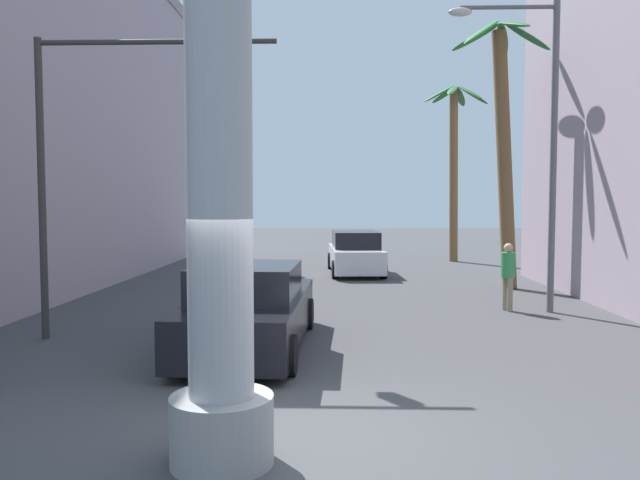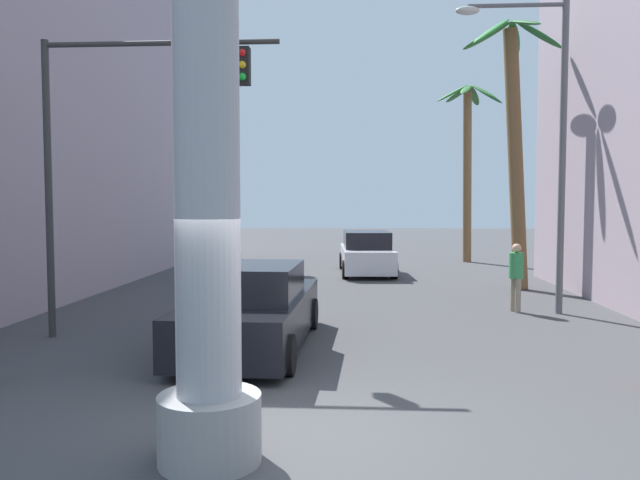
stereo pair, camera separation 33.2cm
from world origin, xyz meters
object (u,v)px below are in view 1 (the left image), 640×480
at_px(car_lead, 250,311).
at_px(car_far, 355,253).
at_px(traffic_light_mast, 113,129).
at_px(palm_tree_far_right, 454,153).
at_px(street_lamp, 537,126).
at_px(palm_tree_mid_right, 503,136).
at_px(pedestrian_mid_right, 508,272).

bearing_deg(car_lead, car_far, 79.54).
xyz_separation_m(traffic_light_mast, palm_tree_far_right, (9.32, 15.81, 0.72)).
bearing_deg(car_far, car_lead, -100.46).
bearing_deg(car_lead, street_lamp, 32.18).
bearing_deg(palm_tree_mid_right, traffic_light_mast, -141.07).
bearing_deg(street_lamp, car_far, 117.26).
distance_m(street_lamp, palm_tree_far_right, 12.59).
relative_size(street_lamp, palm_tree_far_right, 0.95).
bearing_deg(palm_tree_mid_right, pedestrian_mid_right, -102.25).
relative_size(traffic_light_mast, pedestrian_mid_right, 3.49).
bearing_deg(pedestrian_mid_right, car_lead, -144.23).
xyz_separation_m(traffic_light_mast, palm_tree_mid_right, (9.29, 7.51, 0.62)).
bearing_deg(pedestrian_mid_right, palm_tree_far_right, 85.78).
height_order(car_lead, palm_tree_far_right, palm_tree_far_right).
height_order(street_lamp, car_lead, street_lamp).
bearing_deg(palm_tree_mid_right, street_lamp, -94.20).
bearing_deg(traffic_light_mast, car_far, 66.36).
distance_m(street_lamp, traffic_light_mast, 9.55).
bearing_deg(palm_tree_mid_right, palm_tree_far_right, 89.84).
xyz_separation_m(car_far, pedestrian_mid_right, (3.51, -7.78, 0.23)).
relative_size(car_far, pedestrian_mid_right, 2.82).
height_order(traffic_light_mast, car_lead, traffic_light_mast).
height_order(car_lead, car_far, same).
xyz_separation_m(palm_tree_far_right, pedestrian_mid_right, (-0.92, -12.42, -3.79)).
bearing_deg(car_far, pedestrian_mid_right, -65.73).
height_order(street_lamp, pedestrian_mid_right, street_lamp).
bearing_deg(pedestrian_mid_right, traffic_light_mast, -158.02).
bearing_deg(traffic_light_mast, car_lead, -14.95).
distance_m(car_far, palm_tree_far_right, 7.57).
bearing_deg(pedestrian_mid_right, palm_tree_mid_right, 77.75).
distance_m(street_lamp, car_far, 9.67).
relative_size(traffic_light_mast, car_far, 1.24).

